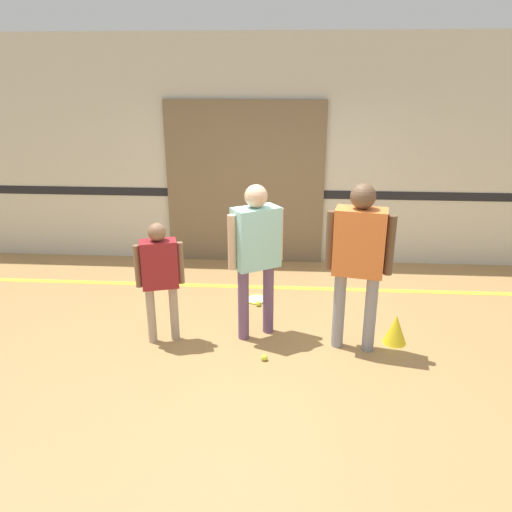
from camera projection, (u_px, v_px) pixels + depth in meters
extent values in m
plane|color=#A87F4C|center=(265.00, 341.00, 5.27)|extent=(16.00, 16.00, 0.00)
cube|color=beige|center=(275.00, 153.00, 7.07)|extent=(16.00, 0.06, 3.20)
cube|color=black|center=(274.00, 194.00, 7.24)|extent=(16.00, 0.01, 0.12)
cube|color=#756047|center=(245.00, 184.00, 7.19)|extent=(2.27, 0.05, 2.34)
cube|color=yellow|center=(271.00, 287.00, 6.60)|extent=(14.40, 0.10, 0.01)
cylinder|color=#6B4C70|center=(243.00, 304.00, 5.21)|extent=(0.12, 0.12, 0.79)
cylinder|color=#6B4C70|center=(268.00, 298.00, 5.34)|extent=(0.12, 0.12, 0.79)
cube|color=#99D8D1|center=(256.00, 238.00, 5.03)|extent=(0.53, 0.46, 0.63)
sphere|color=#DBAD89|center=(256.00, 196.00, 4.89)|extent=(0.23, 0.23, 0.23)
cylinder|color=#DBAD89|center=(232.00, 242.00, 4.92)|extent=(0.08, 0.08, 0.56)
cylinder|color=#DBAD89|center=(279.00, 235.00, 5.16)|extent=(0.08, 0.08, 0.56)
cylinder|color=tan|center=(151.00, 315.00, 5.17)|extent=(0.09, 0.09, 0.62)
cylinder|color=tan|center=(174.00, 313.00, 5.22)|extent=(0.09, 0.09, 0.62)
cube|color=maroon|center=(159.00, 264.00, 5.00)|extent=(0.40, 0.30, 0.49)
sphere|color=brown|center=(157.00, 232.00, 4.88)|extent=(0.18, 0.18, 0.18)
cylinder|color=brown|center=(138.00, 266.00, 4.96)|extent=(0.06, 0.06, 0.44)
cylinder|color=brown|center=(181.00, 263.00, 5.05)|extent=(0.06, 0.06, 0.44)
cylinder|color=gray|center=(370.00, 313.00, 4.97)|extent=(0.12, 0.12, 0.82)
cylinder|color=gray|center=(339.00, 310.00, 5.05)|extent=(0.12, 0.12, 0.82)
cube|color=orange|center=(360.00, 242.00, 4.76)|extent=(0.52, 0.35, 0.65)
sphere|color=brown|center=(363.00, 196.00, 4.61)|extent=(0.24, 0.24, 0.24)
cylinder|color=brown|center=(390.00, 245.00, 4.69)|extent=(0.09, 0.09, 0.58)
cylinder|color=brown|center=(330.00, 240.00, 4.84)|extent=(0.09, 0.09, 0.58)
torus|color=#C6D838|center=(256.00, 299.00, 6.24)|extent=(0.41, 0.41, 0.02)
cylinder|color=silver|center=(256.00, 299.00, 6.24)|extent=(0.25, 0.25, 0.01)
cylinder|color=black|center=(267.00, 306.00, 6.06)|extent=(0.14, 0.16, 0.02)
sphere|color=black|center=(272.00, 308.00, 5.99)|extent=(0.03, 0.03, 0.03)
sphere|color=#CCE038|center=(264.00, 357.00, 4.91)|extent=(0.07, 0.07, 0.07)
sphere|color=#CCE038|center=(258.00, 303.00, 6.06)|extent=(0.07, 0.07, 0.07)
cone|color=yellow|center=(396.00, 329.00, 5.19)|extent=(0.24, 0.24, 0.32)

